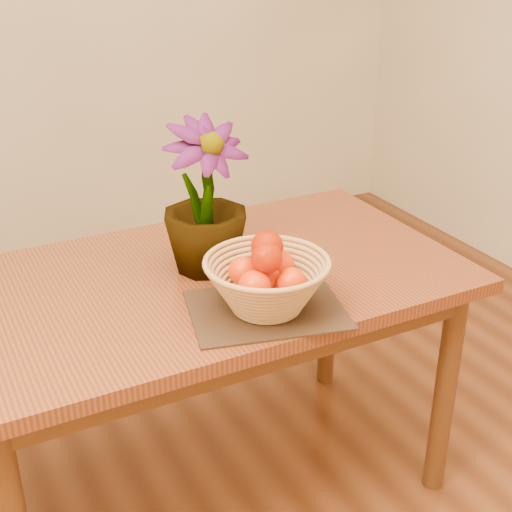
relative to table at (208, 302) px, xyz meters
name	(u,v)px	position (x,y,z in m)	size (l,w,h in m)	color
table	(208,302)	(0.00, 0.00, 0.00)	(1.40, 0.80, 0.75)	brown
placemat	(267,310)	(0.05, -0.25, 0.09)	(0.38, 0.28, 0.01)	#3D2716
wicker_basket	(267,286)	(0.05, -0.25, 0.16)	(0.31, 0.31, 0.13)	tan
orange_pile	(267,265)	(0.05, -0.25, 0.21)	(0.19, 0.18, 0.14)	#FE3204
potted_plant	(205,198)	(0.02, 0.04, 0.30)	(0.23, 0.23, 0.42)	#1A4112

